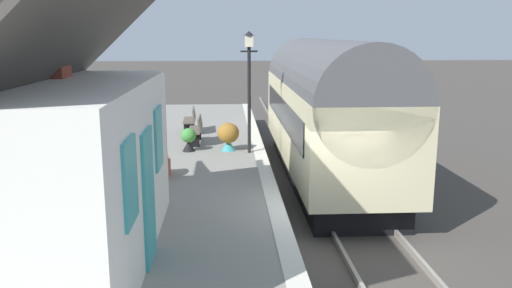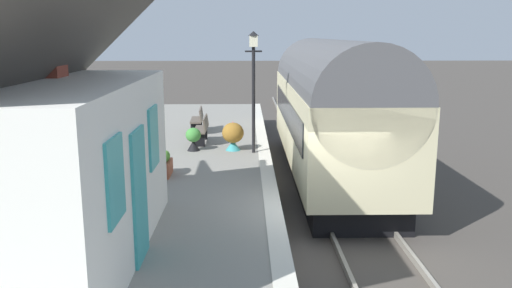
% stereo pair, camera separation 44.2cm
% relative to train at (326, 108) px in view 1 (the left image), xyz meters
% --- Properties ---
extents(ground_plane, '(160.00, 160.00, 0.00)m').
position_rel_train_xyz_m(ground_plane, '(-5.33, 0.90, -2.22)').
color(ground_plane, '#423D38').
extents(platform, '(32.00, 6.65, 0.96)m').
position_rel_train_xyz_m(platform, '(-5.33, 5.22, -1.74)').
color(platform, gray).
rests_on(platform, ground).
extents(platform_edge_coping, '(32.00, 0.36, 0.02)m').
position_rel_train_xyz_m(platform_edge_coping, '(-5.33, 2.08, -1.25)').
color(platform_edge_coping, beige).
rests_on(platform_edge_coping, platform).
extents(rail_near, '(52.00, 0.08, 0.14)m').
position_rel_train_xyz_m(rail_near, '(-5.33, -0.72, -2.15)').
color(rail_near, gray).
rests_on(rail_near, ground).
extents(rail_far, '(52.00, 0.08, 0.14)m').
position_rel_train_xyz_m(rail_far, '(-5.33, 0.72, -2.15)').
color(rail_far, gray).
rests_on(rail_far, ground).
extents(train, '(10.91, 2.73, 4.32)m').
position_rel_train_xyz_m(train, '(0.00, 0.00, 0.00)').
color(train, black).
rests_on(train, ground).
extents(station_building, '(6.06, 3.65, 5.45)m').
position_rel_train_xyz_m(station_building, '(-7.95, 6.01, 0.30)').
color(station_building, white).
rests_on(station_building, platform).
extents(bench_mid_platform, '(1.42, 0.49, 0.88)m').
position_rel_train_xyz_m(bench_mid_platform, '(2.92, 4.38, -0.79)').
color(bench_mid_platform, brown).
rests_on(bench_mid_platform, platform).
extents(bench_near_building, '(1.40, 0.43, 0.88)m').
position_rel_train_xyz_m(bench_near_building, '(0.94, 4.06, -0.79)').
color(bench_near_building, brown).
rests_on(bench_near_building, platform).
extents(planter_corner_building, '(0.67, 0.67, 0.91)m').
position_rel_train_xyz_m(planter_corner_building, '(-0.16, 3.03, -0.79)').
color(planter_corner_building, teal).
rests_on(planter_corner_building, platform).
extents(planter_bench_left, '(0.80, 0.32, 0.64)m').
position_rel_train_xyz_m(planter_bench_left, '(-3.07, 4.70, -0.96)').
color(planter_bench_left, '#9E5138').
rests_on(planter_bench_left, platform).
extents(planter_under_sign, '(0.47, 0.47, 0.71)m').
position_rel_train_xyz_m(planter_under_sign, '(-0.19, 4.25, -0.89)').
color(planter_under_sign, black).
rests_on(planter_under_sign, platform).
extents(planter_edge_far, '(0.81, 0.32, 0.63)m').
position_rel_train_xyz_m(planter_edge_far, '(3.18, 7.65, -0.96)').
color(planter_edge_far, gray).
rests_on(planter_edge_far, platform).
extents(lamp_post_platform, '(0.32, 0.50, 3.61)m').
position_rel_train_xyz_m(lamp_post_platform, '(-0.50, 2.40, 1.26)').
color(lamp_post_platform, black).
rests_on(lamp_post_platform, platform).
extents(tree_distant, '(2.83, 2.54, 7.35)m').
position_rel_train_xyz_m(tree_distant, '(8.99, 12.72, 3.38)').
color(tree_distant, '#4C3828').
rests_on(tree_distant, ground).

